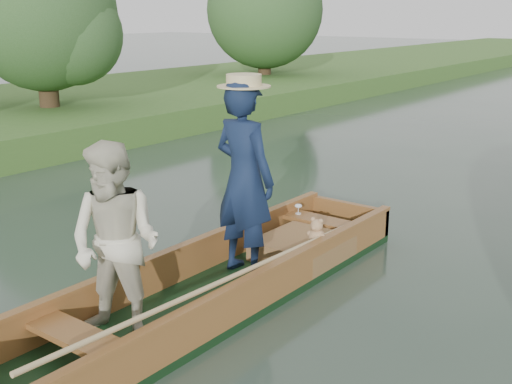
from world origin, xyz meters
The scene contains 3 objects.
ground centered at (0.00, 0.00, 0.00)m, with size 120.00×120.00×0.00m, color #283D30.
trees_far centered at (-1.52, 8.58, 2.56)m, with size 23.04×15.04×4.67m.
punt centered at (-0.05, -0.12, 0.66)m, with size 1.12×5.00×2.08m.
Camera 1 is at (3.72, -4.25, 2.67)m, focal length 45.00 mm.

